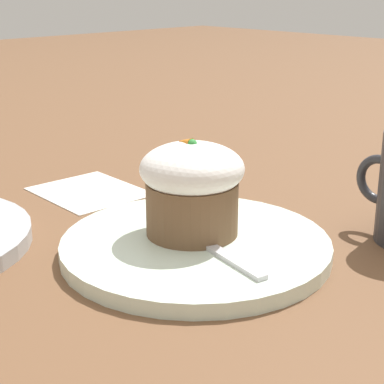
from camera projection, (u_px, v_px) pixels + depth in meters
name	position (u px, v px, depth m)	size (l,w,h in m)	color
ground_plane	(196.00, 253.00, 0.57)	(4.00, 4.00, 0.00)	brown
dessert_plate	(196.00, 246.00, 0.56)	(0.24, 0.24, 0.01)	silver
carrot_cake	(192.00, 187.00, 0.56)	(0.09, 0.09, 0.09)	brown
spoon	(202.00, 240.00, 0.55)	(0.12, 0.05, 0.01)	silver
paper_napkin	(89.00, 191.00, 0.73)	(0.12, 0.11, 0.00)	white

